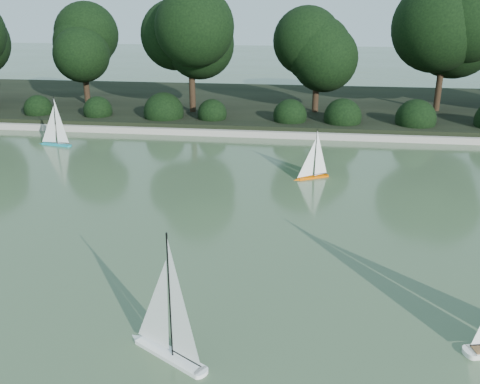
{
  "coord_description": "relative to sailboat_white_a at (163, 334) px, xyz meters",
  "views": [
    {
      "loc": [
        0.82,
        -6.24,
        3.87
      ],
      "look_at": [
        -0.31,
        2.33,
        0.7
      ],
      "focal_mm": 40.0,
      "sensor_mm": 36.0,
      "label": 1
    }
  ],
  "objects": [
    {
      "name": "sailboat_teal",
      "position": [
        -5.45,
        8.58,
        -0.04
      ],
      "size": [
        1.06,
        0.37,
        1.44
      ],
      "color": "teal",
      "rests_on": "ground"
    },
    {
      "name": "pond_coping",
      "position": [
        0.72,
        10.25,
        -0.17
      ],
      "size": [
        40.0,
        0.35,
        0.18
      ],
      "primitive_type": "cube",
      "color": "gray",
      "rests_on": "ground"
    },
    {
      "name": "far_bank",
      "position": [
        0.72,
        14.25,
        -0.11
      ],
      "size": [
        40.0,
        8.0,
        0.3
      ],
      "primitive_type": "cube",
      "color": "black",
      "rests_on": "ground"
    },
    {
      "name": "shrub_hedge",
      "position": [
        0.72,
        11.15,
        0.19
      ],
      "size": [
        29.1,
        1.1,
        1.1
      ],
      "color": "black",
      "rests_on": "ground"
    },
    {
      "name": "ground",
      "position": [
        0.72,
        1.25,
        -0.26
      ],
      "size": [
        80.0,
        80.0,
        0.0
      ],
      "primitive_type": "plane",
      "color": "#32492C",
      "rests_on": "ground"
    },
    {
      "name": "sailboat_white_a",
      "position": [
        0.0,
        0.0,
        0.0
      ],
      "size": [
        1.11,
        0.78,
        1.67
      ],
      "color": "white",
      "rests_on": "ground"
    },
    {
      "name": "sailboat_orange",
      "position": [
        1.62,
        6.58,
        -0.07
      ],
      "size": [
        0.83,
        0.54,
        1.22
      ],
      "color": "#F25D00",
      "rests_on": "ground"
    },
    {
      "name": "tree_line",
      "position": [
        1.95,
        12.69,
        2.38
      ],
      "size": [
        26.31,
        3.93,
        4.39
      ],
      "color": "black",
      "rests_on": "ground"
    }
  ]
}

